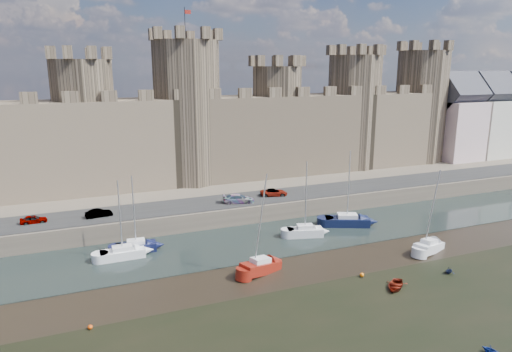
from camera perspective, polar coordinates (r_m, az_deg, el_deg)
The scene contains 20 objects.
water_channel at distance 56.73m, azimuth -4.23°, elevation -8.70°, with size 160.00×12.00×0.08m, color black.
quay at distance 89.86m, azimuth -11.24°, elevation 0.27°, with size 160.00×60.00×2.50m, color #4C443A.
road at distance 64.96m, azimuth -6.96°, elevation -3.50°, with size 160.00×7.00×0.10m, color black.
castle at distance 76.28m, azimuth -10.36°, elevation 5.93°, with size 108.50×11.00×29.00m.
townhouses at distance 113.65m, azimuth 28.60°, elevation 6.41°, with size 35.50×9.05×18.13m.
car_0 at distance 63.05m, azimuth -26.05°, elevation -4.90°, with size 1.25×3.11×1.06m, color gray.
car_1 at distance 62.32m, azimuth -19.05°, elevation -4.43°, with size 1.16×3.34×1.10m, color gray.
car_2 at distance 64.96m, azimuth -2.21°, elevation -2.86°, with size 1.82×4.47×1.30m, color gray.
car_3 at distance 68.47m, azimuth 2.23°, elevation -2.07°, with size 1.87×4.06×1.13m, color gray.
sailboat_0 at distance 55.05m, azimuth -16.34°, elevation -9.17°, with size 4.95×1.98×9.21m.
sailboat_1 at distance 56.48m, azimuth -14.76°, elevation -8.46°, with size 4.76×2.21×9.25m.
sailboat_2 at distance 59.60m, azimuth 6.14°, elevation -6.84°, with size 4.89×2.91×9.89m.
sailboat_3 at distance 64.39m, azimuth 11.31°, elevation -5.46°, with size 6.41×4.51×10.49m.
sailboat_4 at distance 49.51m, azimuth 0.57°, elevation -11.16°, with size 4.99×3.31×10.87m.
sailboat_5 at distance 58.47m, azimuth 20.80°, elevation -8.18°, with size 4.97×3.40×10.00m.
dinghy_4 at distance 48.49m, azimuth 17.03°, elevation -12.99°, with size 2.09×0.61×2.93m, color maroon.
dinghy_5 at distance 41.48m, azimuth 27.27°, elevation -18.76°, with size 1.10×0.67×1.27m, color navy.
dinghy_7 at distance 53.57m, azimuth 22.98°, elevation -10.85°, with size 1.11×0.68×1.28m, color black.
buoy_1 at distance 42.59m, azimuth -20.02°, elevation -17.32°, with size 0.41×0.41×0.41m, color #D74509.
buoy_3 at distance 50.06m, azimuth 13.10°, elevation -11.95°, with size 0.46×0.46×0.46m, color orange.
Camera 1 is at (-15.64, -26.14, 21.48)m, focal length 32.00 mm.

